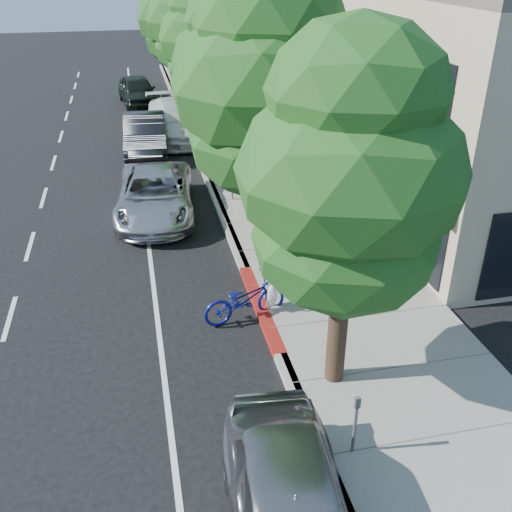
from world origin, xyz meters
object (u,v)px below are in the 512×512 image
object	(u,v)px
white_pickup	(177,120)
bicycle	(245,299)
street_tree_0	(350,178)
cyclist	(272,286)
silver_suv	(155,194)
street_tree_3	(206,40)
street_tree_5	(180,19)
street_tree_2	(230,64)
street_tree_4	(191,22)
dark_sedan	(145,135)
dark_suv_far	(138,91)
street_tree_1	(269,89)
pedestrian	(309,152)

from	to	relation	value
white_pickup	bicycle	bearing A→B (deg)	-95.65
street_tree_0	white_pickup	bearing A→B (deg)	94.57
cyclist	bicycle	bearing A→B (deg)	114.77
silver_suv	street_tree_0	bearing A→B (deg)	-66.61
street_tree_3	street_tree_5	bearing A→B (deg)	90.00
street_tree_0	bicycle	size ratio (longest dim) A/B	3.43
street_tree_2	white_pickup	bearing A→B (deg)	102.75
street_tree_4	street_tree_5	world-z (taller)	street_tree_4
street_tree_3	dark_sedan	bearing A→B (deg)	-154.18
dark_suv_far	street_tree_1	bearing A→B (deg)	-87.92
street_tree_0	white_pickup	xyz separation A→B (m)	(-1.48, 18.56, -3.74)
street_tree_2	street_tree_3	bearing A→B (deg)	90.00
cyclist	street_tree_3	bearing A→B (deg)	14.97
street_tree_4	pedestrian	distance (m)	12.93
dark_suv_far	pedestrian	bearing A→B (deg)	-72.71
street_tree_3	cyclist	size ratio (longest dim) A/B	4.65
street_tree_4	street_tree_5	size ratio (longest dim) A/B	1.05
street_tree_3	silver_suv	size ratio (longest dim) A/B	1.34
street_tree_5	dark_suv_far	xyz separation A→B (m)	(-3.10, -4.14, -3.41)
street_tree_3	silver_suv	world-z (taller)	street_tree_3
street_tree_4	cyclist	distance (m)	21.54
street_tree_4	silver_suv	distance (m)	15.29
cyclist	dark_suv_far	bearing A→B (deg)	23.49
bicycle	street_tree_0	bearing A→B (deg)	-165.77
dark_sedan	street_tree_2	bearing A→B (deg)	-53.29
dark_sedan	dark_suv_far	world-z (taller)	dark_sedan
street_tree_4	dark_suv_far	world-z (taller)	street_tree_4
street_tree_5	dark_suv_far	distance (m)	6.20
street_tree_3	silver_suv	distance (m)	9.76
bicycle	dark_suv_far	distance (m)	23.19
street_tree_2	street_tree_4	world-z (taller)	street_tree_4
street_tree_1	street_tree_2	xyz separation A→B (m)	(-0.00, 6.00, -0.39)
cyclist	silver_suv	size ratio (longest dim) A/B	0.29
street_tree_0	bicycle	distance (m)	5.06
street_tree_1	street_tree_3	distance (m)	12.01
street_tree_2	street_tree_5	distance (m)	18.00
street_tree_4	cyclist	xyz separation A→B (m)	(-0.65, -21.18, -3.87)
dark_suv_far	pedestrian	world-z (taller)	pedestrian
street_tree_5	cyclist	xyz separation A→B (m)	(-0.65, -27.18, -3.43)
bicycle	pedestrian	distance (m)	10.28
cyclist	pedestrian	size ratio (longest dim) A/B	0.88
pedestrian	street_tree_3	bearing A→B (deg)	-84.36
street_tree_1	street_tree_2	distance (m)	6.01
cyclist	pedestrian	bearing A→B (deg)	-4.84
street_tree_3	cyclist	distance (m)	15.65
street_tree_5	pedestrian	world-z (taller)	street_tree_5
bicycle	dark_suv_far	size ratio (longest dim) A/B	0.45
street_tree_5	white_pickup	distance (m)	12.01
street_tree_0	dark_sedan	size ratio (longest dim) A/B	1.44
pedestrian	street_tree_5	bearing A→B (deg)	-101.85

